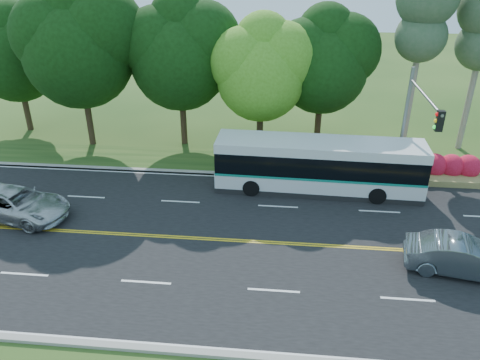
# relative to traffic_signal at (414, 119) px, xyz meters

# --- Properties ---
(ground) EXTENTS (120.00, 120.00, 0.00)m
(ground) POSITION_rel_traffic_signal_xyz_m (-6.49, -5.40, -4.67)
(ground) COLOR #234416
(ground) RESTS_ON ground
(road) EXTENTS (60.00, 14.00, 0.02)m
(road) POSITION_rel_traffic_signal_xyz_m (-6.49, -5.40, -4.66)
(road) COLOR black
(road) RESTS_ON ground
(curb_north) EXTENTS (60.00, 0.30, 0.15)m
(curb_north) POSITION_rel_traffic_signal_xyz_m (-6.49, 1.75, -4.60)
(curb_north) COLOR #9B958C
(curb_north) RESTS_ON ground
(curb_south) EXTENTS (60.00, 0.30, 0.15)m
(curb_south) POSITION_rel_traffic_signal_xyz_m (-6.49, -12.55, -4.60)
(curb_south) COLOR #9B958C
(curb_south) RESTS_ON ground
(grass_verge) EXTENTS (60.00, 4.00, 0.10)m
(grass_verge) POSITION_rel_traffic_signal_xyz_m (-6.49, 3.60, -4.62)
(grass_verge) COLOR #234416
(grass_verge) RESTS_ON ground
(lane_markings) EXTENTS (57.60, 13.82, 0.00)m
(lane_markings) POSITION_rel_traffic_signal_xyz_m (-6.59, -5.40, -4.65)
(lane_markings) COLOR gold
(lane_markings) RESTS_ON road
(tree_row) EXTENTS (44.70, 9.10, 13.84)m
(tree_row) POSITION_rel_traffic_signal_xyz_m (-11.65, 6.73, 2.06)
(tree_row) COLOR black
(tree_row) RESTS_ON ground
(bougainvillea_hedge) EXTENTS (9.50, 2.25, 1.50)m
(bougainvillea_hedge) POSITION_rel_traffic_signal_xyz_m (0.69, 2.75, -3.95)
(bougainvillea_hedge) COLOR #AA0E17
(bougainvillea_hedge) RESTS_ON ground
(traffic_signal) EXTENTS (0.42, 6.10, 7.00)m
(traffic_signal) POSITION_rel_traffic_signal_xyz_m (0.00, 0.00, 0.00)
(traffic_signal) COLOR gray
(traffic_signal) RESTS_ON ground
(transit_bus) EXTENTS (11.82, 2.92, 3.07)m
(transit_bus) POSITION_rel_traffic_signal_xyz_m (-4.80, 0.26, -3.13)
(transit_bus) COLOR silver
(transit_bus) RESTS_ON road
(sedan) EXTENTS (5.09, 2.51, 1.60)m
(sedan) POSITION_rel_traffic_signal_xyz_m (1.17, -6.84, -3.85)
(sedan) COLOR slate
(sedan) RESTS_ON road
(suv) EXTENTS (6.04, 3.66, 1.57)m
(suv) POSITION_rel_traffic_signal_xyz_m (-20.68, -4.32, -3.87)
(suv) COLOR #B9BCBE
(suv) RESTS_ON road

